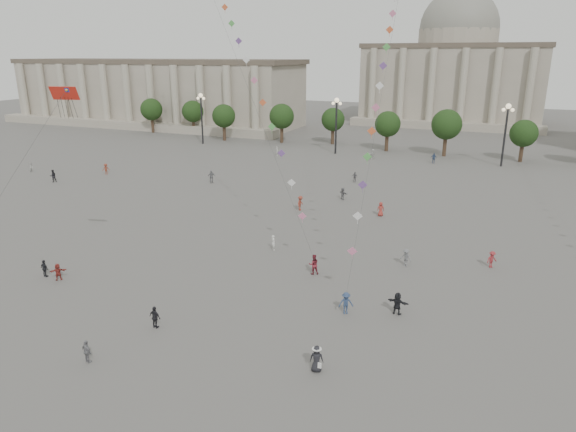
% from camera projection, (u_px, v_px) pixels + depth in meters
% --- Properties ---
extents(ground, '(360.00, 360.00, 0.00)m').
position_uv_depth(ground, '(221.00, 358.00, 32.74)').
color(ground, '#5D5A57').
rests_on(ground, ground).
extents(hall_west, '(84.00, 26.22, 17.20)m').
position_uv_depth(hall_west, '(154.00, 93.00, 140.51)').
color(hall_west, gray).
rests_on(hall_west, ground).
extents(hall_central, '(48.30, 34.30, 35.50)m').
position_uv_depth(hall_central, '(454.00, 70.00, 141.88)').
color(hall_central, gray).
rests_on(hall_central, ground).
extents(tree_row, '(137.12, 5.12, 8.00)m').
position_uv_depth(tree_row, '(422.00, 125.00, 99.59)').
color(tree_row, '#332519').
rests_on(tree_row, ground).
extents(lamp_post_far_west, '(2.00, 0.90, 10.65)m').
position_uv_depth(lamp_post_far_west, '(201.00, 109.00, 108.70)').
color(lamp_post_far_west, '#262628').
rests_on(lamp_post_far_west, ground).
extents(lamp_post_mid_west, '(2.00, 0.90, 10.65)m').
position_uv_depth(lamp_post_mid_west, '(336.00, 115.00, 97.55)').
color(lamp_post_mid_west, '#262628').
rests_on(lamp_post_mid_west, ground).
extents(lamp_post_mid_east, '(2.00, 0.90, 10.65)m').
position_uv_depth(lamp_post_mid_east, '(506.00, 123.00, 86.40)').
color(lamp_post_mid_east, '#262628').
rests_on(lamp_post_mid_east, ground).
extents(person_crowd_0, '(1.14, 0.63, 1.84)m').
position_uv_depth(person_crowd_0, '(434.00, 158.00, 90.73)').
color(person_crowd_0, navy).
rests_on(person_crowd_0, ground).
extents(person_crowd_1, '(0.80, 0.90, 1.53)m').
position_uv_depth(person_crowd_1, '(31.00, 167.00, 84.18)').
color(person_crowd_1, '#BBBBB7').
rests_on(person_crowd_1, ground).
extents(person_crowd_2, '(1.27, 1.26, 1.76)m').
position_uv_depth(person_crowd_2, '(106.00, 169.00, 82.37)').
color(person_crowd_2, brown).
rests_on(person_crowd_2, ground).
extents(person_crowd_3, '(1.67, 0.74, 1.74)m').
position_uv_depth(person_crowd_3, '(397.00, 303.00, 38.04)').
color(person_crowd_3, black).
rests_on(person_crowd_3, ground).
extents(person_crowd_4, '(1.17, 1.70, 1.76)m').
position_uv_depth(person_crowd_4, '(373.00, 154.00, 94.83)').
color(person_crowd_4, silver).
rests_on(person_crowd_4, ground).
extents(person_crowd_6, '(1.20, 0.90, 1.66)m').
position_uv_depth(person_crowd_6, '(406.00, 258.00, 46.72)').
color(person_crowd_6, slate).
rests_on(person_crowd_6, ground).
extents(person_crowd_8, '(1.14, 1.12, 1.57)m').
position_uv_depth(person_crowd_8, '(492.00, 259.00, 46.41)').
color(person_crowd_8, maroon).
rests_on(person_crowd_8, ground).
extents(person_crowd_10, '(0.56, 0.72, 1.76)m').
position_uv_depth(person_crowd_10, '(277.00, 151.00, 97.50)').
color(person_crowd_10, beige).
rests_on(person_crowd_10, ground).
extents(person_crowd_12, '(1.51, 1.22, 1.61)m').
position_uv_depth(person_crowd_12, '(343.00, 194.00, 68.15)').
color(person_crowd_12, slate).
rests_on(person_crowd_12, ground).
extents(person_crowd_13, '(0.65, 0.65, 1.52)m').
position_uv_depth(person_crowd_13, '(273.00, 243.00, 50.64)').
color(person_crowd_13, white).
rests_on(person_crowd_13, ground).
extents(person_crowd_16, '(0.91, 0.39, 1.55)m').
position_uv_depth(person_crowd_16, '(355.00, 177.00, 77.44)').
color(person_crowd_16, '#57575C').
rests_on(person_crowd_16, ground).
extents(person_crowd_17, '(0.73, 1.21, 1.82)m').
position_uv_depth(person_crowd_17, '(300.00, 203.00, 63.45)').
color(person_crowd_17, maroon).
rests_on(person_crowd_17, ground).
extents(person_crowd_18, '(1.00, 0.86, 1.72)m').
position_uv_depth(person_crowd_18, '(381.00, 209.00, 61.19)').
color(person_crowd_18, '#9E312B').
rests_on(person_crowd_18, ground).
extents(person_crowd_20, '(1.21, 1.01, 1.94)m').
position_uv_depth(person_crowd_20, '(212.00, 177.00, 76.89)').
color(person_crowd_20, slate).
rests_on(person_crowd_20, ground).
extents(person_crowd_21, '(1.09, 1.15, 1.88)m').
position_uv_depth(person_crowd_21, '(53.00, 176.00, 77.43)').
color(person_crowd_21, black).
rests_on(person_crowd_21, ground).
extents(tourist_1, '(0.95, 0.50, 1.56)m').
position_uv_depth(tourist_1, '(45.00, 268.00, 44.47)').
color(tourist_1, black).
rests_on(tourist_1, ground).
extents(tourist_2, '(1.32, 1.26, 1.50)m').
position_uv_depth(tourist_2, '(58.00, 272.00, 43.85)').
color(tourist_2, maroon).
rests_on(tourist_2, ground).
extents(tourist_3, '(0.98, 0.61, 1.56)m').
position_uv_depth(tourist_3, '(87.00, 352.00, 32.06)').
color(tourist_3, slate).
rests_on(tourist_3, ground).
extents(tourist_4, '(1.01, 0.52, 1.66)m').
position_uv_depth(tourist_4, '(155.00, 317.00, 36.13)').
color(tourist_4, black).
rests_on(tourist_4, ground).
extents(kite_flyer_0, '(1.12, 1.06, 1.83)m').
position_uv_depth(kite_flyer_0, '(314.00, 264.00, 45.00)').
color(kite_flyer_0, maroon).
rests_on(kite_flyer_0, ground).
extents(kite_flyer_1, '(1.28, 1.08, 1.72)m').
position_uv_depth(kite_flyer_1, '(346.00, 303.00, 38.11)').
color(kite_flyer_1, navy).
rests_on(kite_flyer_1, ground).
extents(hat_person, '(0.95, 0.75, 1.72)m').
position_uv_depth(hat_person, '(317.00, 358.00, 31.14)').
color(hat_person, black).
rests_on(hat_person, ground).
extents(dragon_kite, '(2.48, 6.56, 18.73)m').
position_uv_depth(dragon_kite, '(64.00, 104.00, 39.14)').
color(dragon_kite, red).
rests_on(dragon_kite, ground).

